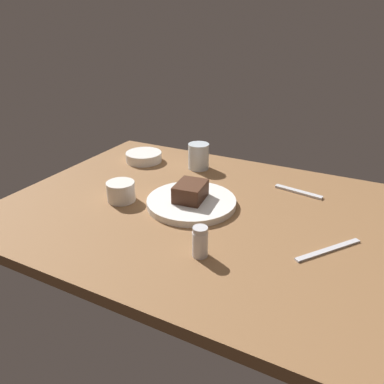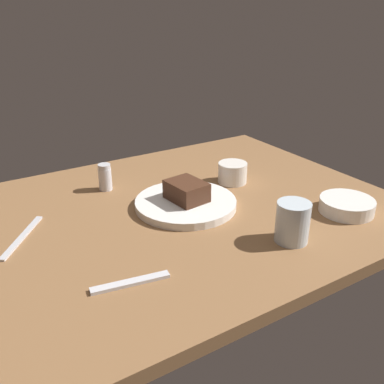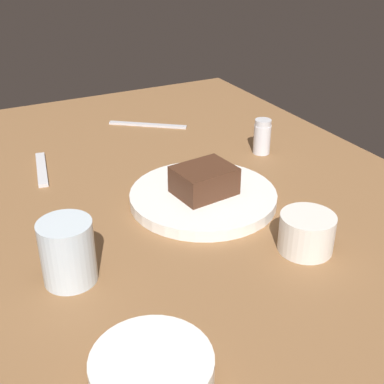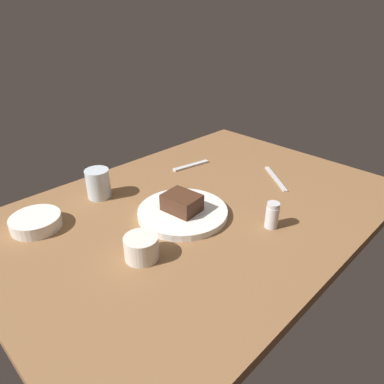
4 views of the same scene
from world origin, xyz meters
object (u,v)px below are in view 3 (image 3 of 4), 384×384
at_px(coffee_cup, 307,233).
at_px(butter_knife, 148,125).
at_px(water_glass, 68,252).
at_px(chocolate_cake_slice, 205,180).
at_px(dessert_spoon, 42,169).
at_px(side_bowl, 152,370).
at_px(dessert_plate, 201,197).
at_px(salt_shaker, 262,137).

height_order(coffee_cup, butter_knife, coffee_cup).
relative_size(water_glass, coffee_cup, 1.10).
distance_m(chocolate_cake_slice, coffee_cup, 0.21).
bearing_deg(coffee_cup, dessert_spoon, -147.36).
height_order(chocolate_cake_slice, dessert_spoon, chocolate_cake_slice).
bearing_deg(coffee_cup, water_glass, -105.18).
bearing_deg(butter_knife, chocolate_cake_slice, 118.82).
height_order(chocolate_cake_slice, side_bowl, chocolate_cake_slice).
bearing_deg(dessert_spoon, dessert_plate, -129.24).
relative_size(dessert_plate, coffee_cup, 3.11).
xyz_separation_m(dessert_plate, side_bowl, (0.32, -0.23, 0.01)).
bearing_deg(dessert_spoon, chocolate_cake_slice, -128.92).
bearing_deg(chocolate_cake_slice, coffee_cup, 18.66).
bearing_deg(chocolate_cake_slice, side_bowl, -36.60).
bearing_deg(butter_knife, dessert_spoon, 62.18).
bearing_deg(chocolate_cake_slice, butter_knife, 171.65).
distance_m(coffee_cup, butter_knife, 0.59).
xyz_separation_m(salt_shaker, side_bowl, (0.45, -0.45, -0.02)).
bearing_deg(coffee_cup, chocolate_cake_slice, -161.34).
relative_size(chocolate_cake_slice, coffee_cup, 1.19).
bearing_deg(dessert_spoon, side_bowl, -171.07).
bearing_deg(side_bowl, coffee_cup, 112.28).
distance_m(side_bowl, butter_knife, 0.77).
distance_m(salt_shaker, butter_knife, 0.30).
distance_m(salt_shaker, coffee_cup, 0.36).
bearing_deg(salt_shaker, chocolate_cake_slice, -57.58).
xyz_separation_m(side_bowl, coffee_cup, (-0.12, 0.30, 0.01)).
relative_size(water_glass, dessert_spoon, 0.61).
bearing_deg(dessert_plate, chocolate_cake_slice, 60.60).
bearing_deg(side_bowl, water_glass, -172.21).
height_order(salt_shaker, water_glass, water_glass).
xyz_separation_m(dessert_plate, coffee_cup, (0.20, 0.07, 0.02)).
relative_size(dessert_plate, butter_knife, 1.35).
relative_size(side_bowl, coffee_cup, 1.62).
bearing_deg(chocolate_cake_slice, dessert_plate, -119.40).
xyz_separation_m(salt_shaker, water_glass, (0.24, -0.48, 0.01)).
height_order(dessert_plate, coffee_cup, coffee_cup).
relative_size(water_glass, side_bowl, 0.68).
bearing_deg(chocolate_cake_slice, water_glass, -68.50).
distance_m(dessert_plate, coffee_cup, 0.21).
relative_size(dessert_plate, dessert_spoon, 1.72).
bearing_deg(coffee_cup, side_bowl, -67.72).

